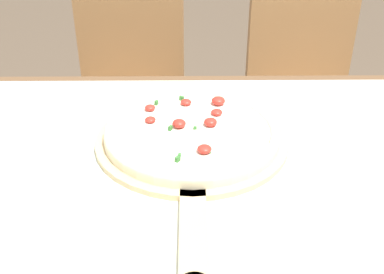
# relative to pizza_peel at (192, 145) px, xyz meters

# --- Properties ---
(dining_table) EXTENTS (1.46, 0.96, 0.74)m
(dining_table) POSITION_rel_pizza_peel_xyz_m (0.06, -0.11, -0.11)
(dining_table) COLOR brown
(dining_table) RESTS_ON ground_plane
(towel_cloth) EXTENTS (1.38, 0.88, 0.00)m
(towel_cloth) POSITION_rel_pizza_peel_xyz_m (0.06, -0.11, -0.01)
(towel_cloth) COLOR silver
(towel_cloth) RESTS_ON dining_table
(pizza_peel) EXTENTS (0.39, 0.61, 0.01)m
(pizza_peel) POSITION_rel_pizza_peel_xyz_m (0.00, 0.00, 0.00)
(pizza_peel) COLOR #D6B784
(pizza_peel) RESTS_ON towel_cloth
(pizza) EXTENTS (0.36, 0.36, 0.04)m
(pizza) POSITION_rel_pizza_peel_xyz_m (0.00, 0.02, 0.02)
(pizza) COLOR beige
(pizza) RESTS_ON pizza_peel
(chair_left) EXTENTS (0.44, 0.44, 0.89)m
(chair_left) POSITION_rel_pizza_peel_xyz_m (-0.22, 0.73, -0.23)
(chair_left) COLOR #A37547
(chair_left) RESTS_ON ground_plane
(chair_right) EXTENTS (0.43, 0.43, 0.89)m
(chair_right) POSITION_rel_pizza_peel_xyz_m (0.40, 0.73, -0.23)
(chair_right) COLOR #A37547
(chair_right) RESTS_ON ground_plane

